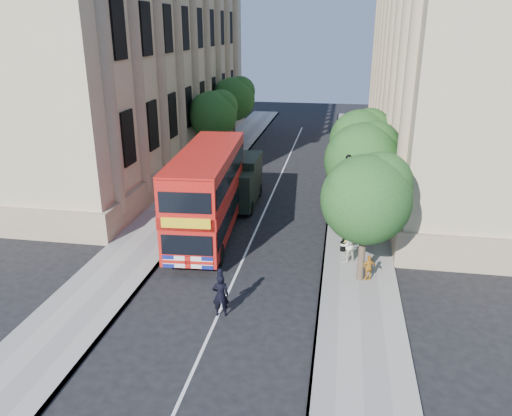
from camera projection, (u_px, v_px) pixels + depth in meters
The scene contains 17 objects.
ground at pixel (223, 303), 21.37m from camera, with size 120.00×120.00×0.00m, color black.
pavement_right at pixel (356, 224), 29.69m from camera, with size 3.50×80.00×0.12m, color gray.
pavement_left at pixel (171, 213), 31.53m from camera, with size 3.50×80.00×0.12m, color gray.
building_right at pixel (468, 56), 38.29m from camera, with size 12.00×38.00×18.00m, color #C4B388.
building_left at pixel (129, 53), 42.70m from camera, with size 12.00×38.00×18.00m, color #C4B388.
tree_right_near at pixel (367, 195), 21.79m from camera, with size 4.00×4.00×6.08m.
tree_right_mid at pixel (364, 157), 27.27m from camera, with size 4.20×4.20×6.37m.
tree_right_far at pixel (361, 137), 32.87m from camera, with size 4.00×4.00×6.15m.
tree_left_far at pixel (213, 113), 41.19m from camera, with size 4.00×4.00×6.30m.
tree_left_back at pixel (234, 97), 48.50m from camera, with size 4.20×4.20×6.65m.
lamp_post at pixel (346, 208), 25.27m from camera, with size 0.32×0.32×5.16m.
double_decker_bus at pixel (208, 191), 27.46m from camera, with size 3.47×10.55×4.80m.
box_van at pixel (240, 183), 32.62m from camera, with size 2.31×5.49×3.12m.
police_constable at pixel (221, 295), 20.17m from camera, with size 0.68×0.44×1.86m, color black.
woman_pedestrian at pixel (347, 245), 24.64m from camera, with size 0.85×0.66×1.75m, color white.
child_a at pixel (369, 268), 22.89m from camera, with size 0.72×0.30×1.23m, color #C58322.
child_b at pixel (348, 242), 25.88m from camera, with size 0.65×0.38×1.01m, color #EBDC50.
Camera 1 is at (4.56, -18.16, 11.18)m, focal length 35.00 mm.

